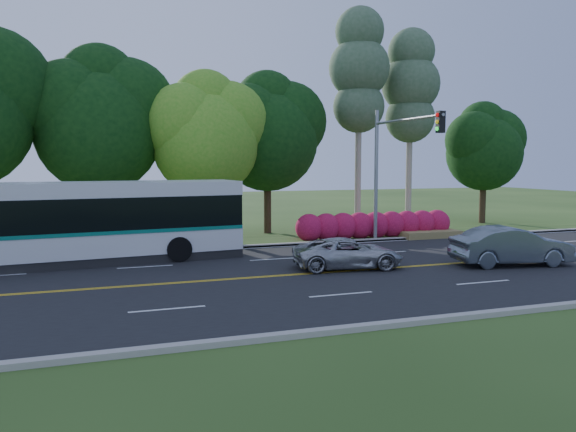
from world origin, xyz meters
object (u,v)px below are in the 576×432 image
object	(u,v)px
traffic_signal	(394,154)
sedan	(512,246)
suv	(348,253)
transit_bus	(84,223)

from	to	relation	value
traffic_signal	sedan	world-z (taller)	traffic_signal
sedan	suv	world-z (taller)	sedan
sedan	suv	xyz separation A→B (m)	(-6.64, 1.61, -0.19)
transit_bus	sedan	world-z (taller)	transit_bus
sedan	transit_bus	bearing A→B (deg)	79.69
transit_bus	sedan	size ratio (longest dim) A/B	2.73
traffic_signal	transit_bus	xyz separation A→B (m)	(-14.78, -0.27, -2.97)
traffic_signal	sedan	size ratio (longest dim) A/B	1.45
traffic_signal	suv	xyz separation A→B (m)	(-4.85, -4.90, -4.04)
traffic_signal	transit_bus	bearing A→B (deg)	-178.97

